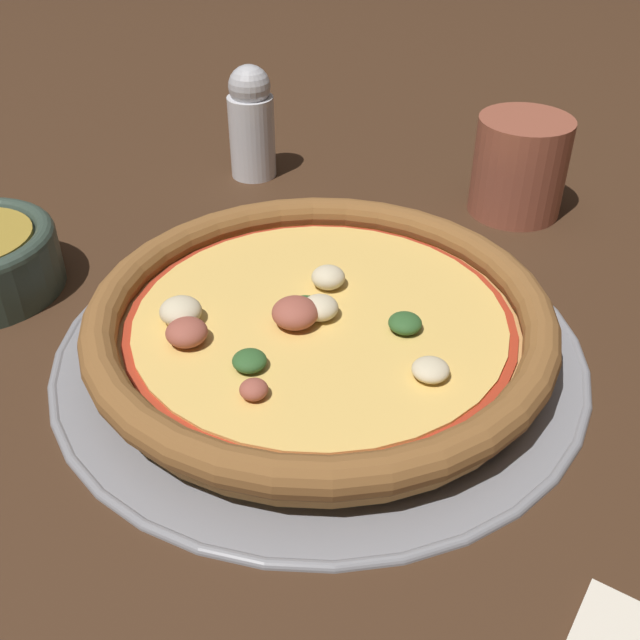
{
  "coord_description": "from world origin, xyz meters",
  "views": [
    {
      "loc": [
        0.39,
        0.06,
        0.31
      ],
      "look_at": [
        0.0,
        0.0,
        0.02
      ],
      "focal_mm": 42.0,
      "sensor_mm": 36.0,
      "label": 1
    }
  ],
  "objects_px": {
    "drinking_cup": "(520,166)",
    "pizza": "(319,320)",
    "pizza_tray": "(320,344)",
    "pepper_shaker": "(251,123)"
  },
  "relations": [
    {
      "from": "pizza_tray",
      "to": "pepper_shaker",
      "type": "height_order",
      "value": "pepper_shaker"
    },
    {
      "from": "pizza_tray",
      "to": "pizza",
      "type": "relative_size",
      "value": 1.15
    },
    {
      "from": "drinking_cup",
      "to": "pepper_shaker",
      "type": "xyz_separation_m",
      "value": [
        -0.04,
        -0.24,
        0.01
      ]
    },
    {
      "from": "pizza_tray",
      "to": "pepper_shaker",
      "type": "distance_m",
      "value": 0.28
    },
    {
      "from": "pizza",
      "to": "pizza_tray",
      "type": "bearing_deg",
      "value": 127.88
    },
    {
      "from": "drinking_cup",
      "to": "pepper_shaker",
      "type": "distance_m",
      "value": 0.25
    },
    {
      "from": "drinking_cup",
      "to": "pepper_shaker",
      "type": "bearing_deg",
      "value": -98.73
    },
    {
      "from": "pepper_shaker",
      "to": "pizza_tray",
      "type": "bearing_deg",
      "value": 22.05
    },
    {
      "from": "drinking_cup",
      "to": "pizza",
      "type": "bearing_deg",
      "value": -31.91
    },
    {
      "from": "pizza",
      "to": "drinking_cup",
      "type": "height_order",
      "value": "drinking_cup"
    }
  ]
}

